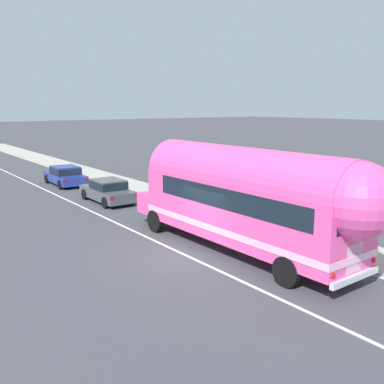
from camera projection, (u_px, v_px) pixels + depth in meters
ground_plane at (188, 257)px, 16.62m from camera, size 300.00×300.00×0.00m
lane_markings at (99, 198)px, 27.15m from camera, size 4.08×80.00×0.01m
sidewalk_slab at (162, 195)px, 27.55m from camera, size 2.59×90.00×0.15m
painted_bus at (250, 196)px, 16.38m from camera, size 2.70×12.24×4.12m
car_lead at (108, 190)px, 25.84m from camera, size 1.89×4.30×1.37m
car_second at (65, 175)px, 31.40m from camera, size 2.04×4.46×1.37m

